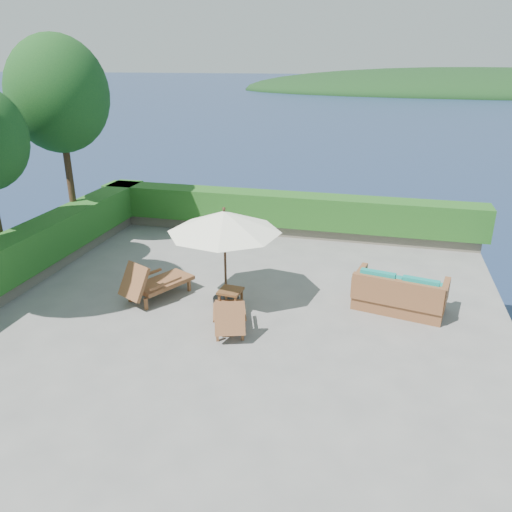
% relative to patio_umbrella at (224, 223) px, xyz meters
% --- Properties ---
extents(ground, '(12.00, 12.00, 0.00)m').
position_rel_patio_umbrella_xyz_m(ground, '(0.35, -0.49, -1.95)').
color(ground, gray).
rests_on(ground, ground).
extents(foundation, '(12.00, 12.00, 3.00)m').
position_rel_patio_umbrella_xyz_m(foundation, '(0.35, -0.49, -3.50)').
color(foundation, '#5D544A').
rests_on(foundation, ocean).
extents(ocean, '(600.00, 600.00, 0.00)m').
position_rel_patio_umbrella_xyz_m(ocean, '(0.35, -0.49, -4.95)').
color(ocean, '#18274A').
rests_on(ocean, ground).
extents(offshore_island, '(126.00, 57.60, 12.60)m').
position_rel_patio_umbrella_xyz_m(offshore_island, '(25.35, 139.51, -4.95)').
color(offshore_island, black).
rests_on(offshore_island, ocean).
extents(planter_wall_far, '(12.00, 0.60, 0.36)m').
position_rel_patio_umbrella_xyz_m(planter_wall_far, '(0.35, 5.11, -1.77)').
color(planter_wall_far, '#706A5A').
rests_on(planter_wall_far, ground).
extents(planter_wall_left, '(0.60, 12.00, 0.36)m').
position_rel_patio_umbrella_xyz_m(planter_wall_left, '(-5.25, -0.49, -1.77)').
color(planter_wall_left, '#706A5A').
rests_on(planter_wall_left, ground).
extents(hedge_far, '(12.40, 0.90, 1.00)m').
position_rel_patio_umbrella_xyz_m(hedge_far, '(0.35, 5.11, -1.10)').
color(hedge_far, '#204D16').
rests_on(hedge_far, planter_wall_far).
extents(hedge_left, '(0.90, 12.40, 1.00)m').
position_rel_patio_umbrella_xyz_m(hedge_left, '(-5.25, -0.49, -1.10)').
color(hedge_left, '#204D16').
rests_on(hedge_left, planter_wall_left).
extents(tree_far, '(2.80, 2.80, 6.03)m').
position_rel_patio_umbrella_xyz_m(tree_far, '(-5.65, 2.71, 2.45)').
color(tree_far, '#442C1A').
rests_on(tree_far, ground).
extents(patio_umbrella, '(3.05, 3.05, 2.31)m').
position_rel_patio_umbrella_xyz_m(patio_umbrella, '(0.00, 0.00, 0.00)').
color(patio_umbrella, black).
rests_on(patio_umbrella, ground).
extents(lounge_left, '(1.44, 1.90, 1.02)m').
position_rel_patio_umbrella_xyz_m(lounge_left, '(-1.70, -0.27, -1.53)').
color(lounge_left, brown).
rests_on(lounge_left, ground).
extents(lounge_right, '(1.04, 1.60, 0.85)m').
position_rel_patio_umbrella_xyz_m(lounge_right, '(0.48, -1.27, -1.60)').
color(lounge_right, brown).
rests_on(lounge_right, ground).
extents(side_table, '(0.54, 0.54, 0.53)m').
position_rel_patio_umbrella_xyz_m(side_table, '(0.24, -0.42, -1.52)').
color(side_table, brown).
rests_on(side_table, ground).
extents(wicker_loveseat, '(2.17, 1.41, 0.99)m').
position_rel_patio_umbrella_xyz_m(wicker_loveseat, '(3.93, 0.53, -1.57)').
color(wicker_loveseat, brown).
rests_on(wicker_loveseat, ground).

